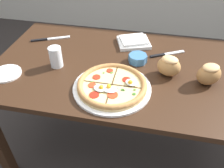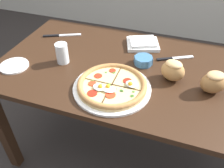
# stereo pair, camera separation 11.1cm
# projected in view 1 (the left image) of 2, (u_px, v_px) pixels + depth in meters

# --- Properties ---
(ground_plane) EXTENTS (12.00, 12.00, 0.00)m
(ground_plane) POSITION_uv_depth(u_px,v_px,m) (120.00, 147.00, 1.73)
(ground_plane) COLOR #2D2826
(dining_table) EXTENTS (1.40, 0.80, 0.72)m
(dining_table) POSITION_uv_depth(u_px,v_px,m) (122.00, 80.00, 1.33)
(dining_table) COLOR #331E11
(dining_table) RESTS_ON ground_plane
(pizza) EXTENTS (0.37, 0.37, 0.05)m
(pizza) POSITION_uv_depth(u_px,v_px,m) (112.00, 86.00, 1.12)
(pizza) COLOR white
(pizza) RESTS_ON dining_table
(ramekin_bowl) EXTENTS (0.10, 0.10, 0.04)m
(ramekin_bowl) POSITION_uv_depth(u_px,v_px,m) (138.00, 58.00, 1.29)
(ramekin_bowl) COLOR teal
(ramekin_bowl) RESTS_ON dining_table
(napkin_folded) EXTENTS (0.23, 0.21, 0.04)m
(napkin_folded) POSITION_uv_depth(u_px,v_px,m) (134.00, 42.00, 1.44)
(napkin_folded) COLOR white
(napkin_folded) RESTS_ON dining_table
(bread_piece_near) EXTENTS (0.14, 0.12, 0.11)m
(bread_piece_near) POSITION_uv_depth(u_px,v_px,m) (169.00, 66.00, 1.18)
(bread_piece_near) COLOR #B27F47
(bread_piece_near) RESTS_ON dining_table
(bread_piece_mid) EXTENTS (0.15, 0.14, 0.11)m
(bread_piece_mid) POSITION_uv_depth(u_px,v_px,m) (209.00, 74.00, 1.13)
(bread_piece_mid) COLOR #A3703D
(bread_piece_mid) RESTS_ON dining_table
(knife_main) EXTENTS (0.23, 0.12, 0.01)m
(knife_main) POSITION_uv_depth(u_px,v_px,m) (50.00, 39.00, 1.50)
(knife_main) COLOR silver
(knife_main) RESTS_ON dining_table
(knife_spare) EXTENTS (0.20, 0.12, 0.01)m
(knife_spare) POSITION_uv_depth(u_px,v_px,m) (167.00, 54.00, 1.36)
(knife_spare) COLOR silver
(knife_spare) RESTS_ON dining_table
(water_glass) EXTENTS (0.07, 0.07, 0.11)m
(water_glass) POSITION_uv_depth(u_px,v_px,m) (56.00, 58.00, 1.24)
(water_glass) COLOR white
(water_glass) RESTS_ON dining_table
(side_saucer) EXTENTS (0.15, 0.15, 0.01)m
(side_saucer) POSITION_uv_depth(u_px,v_px,m) (6.00, 74.00, 1.21)
(side_saucer) COLOR white
(side_saucer) RESTS_ON dining_table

